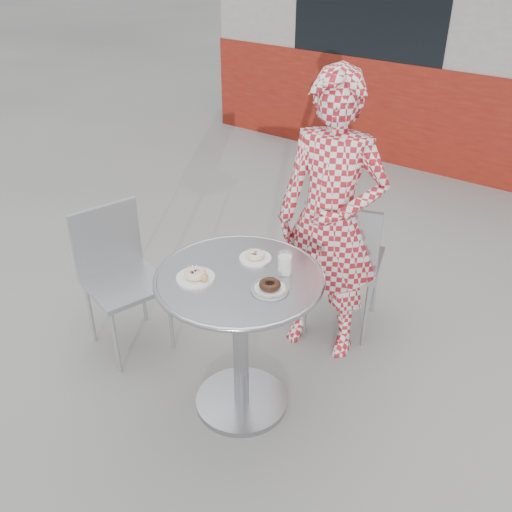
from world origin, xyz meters
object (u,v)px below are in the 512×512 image
Objects in this scene: chair_left at (128,308)px; plate_far at (255,256)px; bistro_table at (240,311)px; chair_far at (341,287)px; seated_person at (330,222)px; plate_checker at (270,287)px; plate_near at (196,276)px; milk_cup at (285,264)px.

plate_far is (0.79, 0.16, 0.55)m from chair_left.
plate_far reaches higher than bistro_table.
chair_far is 1.27m from chair_left.
seated_person is 0.70m from plate_checker.
plate_checker is at bearing -2.54° from bistro_table.
seated_person is (0.90, 0.69, 0.55)m from chair_left.
seated_person is (0.00, -0.22, 0.53)m from chair_far.
chair_far is 0.58m from seated_person.
chair_far is 5.09× the size of plate_near.
chair_far is 8.29× the size of milk_cup.
plate_far is at bearing 172.96° from milk_cup.
chair_far is (0.07, 0.91, -0.33)m from bistro_table.
chair_far is at bearing 82.19° from plate_far.
plate_checker is 1.57× the size of milk_cup.
chair_far is at bearing 80.29° from seated_person.
chair_left is 1.15m from milk_cup.
plate_checker is at bearing 21.80° from plate_near.
chair_left is 0.98m from plate_far.
plate_near is 1.03× the size of plate_checker.
chair_left is at bearing -153.47° from seated_person.
plate_far is (-0.03, 0.16, 0.21)m from bistro_table.
seated_person is at bearing -36.11° from chair_left.
seated_person reaches higher than chair_far.
plate_checker is at bearing -92.72° from seated_person.
chair_left is 0.89m from plate_near.
bistro_table is at bearing -137.35° from milk_cup.
plate_near reaches higher than bistro_table.
plate_checker is at bearing -81.66° from milk_cup.
chair_far reaches higher than bistro_table.
chair_far is at bearing 96.44° from plate_checker.
chair_left is at bearing 168.54° from plate_near.
plate_far is 0.88× the size of plate_near.
plate_near is (0.68, -0.14, 0.55)m from chair_left.
plate_checker reaches higher than plate_far.
plate_near is at bearing -136.67° from bistro_table.
plate_far is at bearing -112.19° from seated_person.
chair_left is 4.99× the size of plate_checker.
chair_far is 1.06m from plate_checker.
bistro_table is 0.49× the size of seated_person.
chair_left is 1.26m from seated_person.
milk_cup reaches higher than plate_checker.
plate_near is at bearing 61.11° from chair_far.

